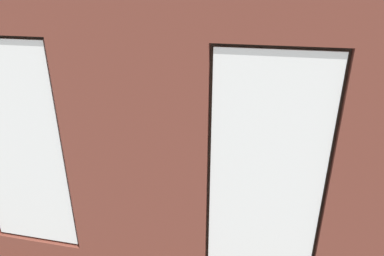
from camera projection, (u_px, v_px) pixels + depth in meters
ground_plane at (196, 170)px, 6.20m from camera, size 6.22×6.28×0.10m
brick_wall_with_windows at (136, 167)px, 3.07m from camera, size 5.62×0.30×3.20m
white_wall_right at (37, 75)px, 5.88m from camera, size 0.10×5.28×3.20m
couch_by_window at (166, 230)px, 4.14m from camera, size 2.02×0.87×0.80m
couch_left at (328, 189)px, 4.96m from camera, size 1.00×1.85×0.80m
coffee_table at (195, 155)px, 5.77m from camera, size 1.40×0.85×0.44m
cup_ceramic at (200, 154)px, 5.60m from camera, size 0.09×0.09×0.10m
candle_jar at (195, 150)px, 5.73m from camera, size 0.08×0.08×0.12m
table_plant_small at (186, 143)px, 5.83m from camera, size 0.15×0.15×0.23m
remote_black at (169, 153)px, 5.72m from camera, size 0.18×0.11×0.02m
remote_silver at (219, 150)px, 5.81m from camera, size 0.17×0.13×0.02m
media_console at (77, 135)px, 6.78m from camera, size 1.14×0.42×0.57m
tv_flatscreen at (72, 101)px, 6.50m from camera, size 1.22×0.20×0.84m
papasan_chair at (207, 111)px, 7.52m from camera, size 1.20×1.20×0.73m
potted_plant_beside_window_right at (5, 187)px, 4.29m from camera, size 1.12×1.02×1.31m
potted_plant_corner_near_left at (319, 94)px, 7.32m from camera, size 0.92×0.88×1.28m
potted_plant_by_left_couch at (295, 139)px, 6.19m from camera, size 0.42×0.42×0.69m
potted_plant_foreground_right at (126, 96)px, 8.26m from camera, size 0.53×0.53×0.77m
potted_plant_between_couches at (294, 218)px, 3.74m from camera, size 0.98×1.04×1.57m
potted_plant_mid_room_small at (233, 122)px, 6.91m from camera, size 0.46×0.46×0.71m
potted_plant_corner_far_left at (375, 225)px, 3.41m from camera, size 0.81×0.90×1.34m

